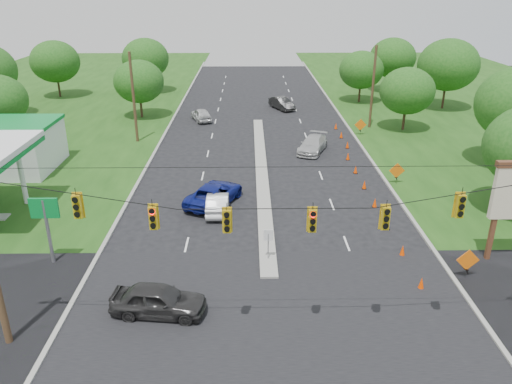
{
  "coord_description": "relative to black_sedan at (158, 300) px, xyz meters",
  "views": [
    {
      "loc": [
        -1.09,
        -19.37,
        15.06
      ],
      "look_at": [
        -0.65,
        9.8,
        2.8
      ],
      "focal_mm": 35.0,
      "sensor_mm": 36.0,
      "label": 1
    }
  ],
  "objects": [
    {
      "name": "curb_right",
      "position": [
        15.64,
        28.96,
        -0.79
      ],
      "size": [
        0.25,
        110.0,
        0.16
      ],
      "primitive_type": "cube",
      "color": "gray",
      "rests_on": "ground"
    },
    {
      "name": "cone_2",
      "position": [
        13.57,
        8.96,
        -0.44
      ],
      "size": [
        0.32,
        0.32,
        0.7
      ],
      "primitive_type": "cone",
      "color": "#FF4100",
      "rests_on": "ground"
    },
    {
      "name": "cone_4",
      "position": [
        13.57,
        15.96,
        -0.44
      ],
      "size": [
        0.32,
        0.32,
        0.7
      ],
      "primitive_type": "cone",
      "color": "#FF4100",
      "rests_on": "ground"
    },
    {
      "name": "median",
      "position": [
        5.54,
        19.96,
        -0.79
      ],
      "size": [
        1.0,
        34.0,
        0.18
      ],
      "primitive_type": "cube",
      "color": "gray",
      "rests_on": "ground"
    },
    {
      "name": "cone_5",
      "position": [
        13.57,
        19.46,
        -0.44
      ],
      "size": [
        0.32,
        0.32,
        0.7
      ],
      "primitive_type": "cone",
      "color": "#FF4100",
      "rests_on": "ground"
    },
    {
      "name": "ground",
      "position": [
        5.54,
        -1.04,
        -0.79
      ],
      "size": [
        160.0,
        160.0,
        0.0
      ],
      "primitive_type": "plane",
      "color": "black",
      "rests_on": "ground"
    },
    {
      "name": "work_sign_1",
      "position": [
        16.34,
        16.96,
        0.3
      ],
      "size": [
        1.27,
        0.58,
        1.37
      ],
      "color": "black",
      "rests_on": "ground"
    },
    {
      "name": "tree_10",
      "position": [
        29.54,
        42.96,
        4.78
      ],
      "size": [
        7.56,
        7.56,
        8.82
      ],
      "color": "black",
      "rests_on": "ground"
    },
    {
      "name": "work_sign_0",
      "position": [
        16.34,
        2.96,
        0.3
      ],
      "size": [
        1.27,
        0.58,
        1.37
      ],
      "color": "black",
      "rests_on": "ground"
    },
    {
      "name": "utility_pole_far_left",
      "position": [
        -6.96,
        28.96,
        3.71
      ],
      "size": [
        0.28,
        0.28,
        9.0
      ],
      "primitive_type": "cylinder",
      "color": "#422D1C",
      "rests_on": "ground"
    },
    {
      "name": "utility_pole_far_right",
      "position": [
        18.04,
        33.96,
        3.71
      ],
      "size": [
        0.28,
        0.28,
        9.0
      ],
      "primitive_type": "cylinder",
      "color": "#422D1C",
      "rests_on": "ground"
    },
    {
      "name": "signal_span",
      "position": [
        5.49,
        -2.04,
        4.18
      ],
      "size": [
        25.6,
        0.32,
        9.0
      ],
      "color": "#422D1C",
      "rests_on": "ground"
    },
    {
      "name": "cone_9",
      "position": [
        14.17,
        33.46,
        -0.44
      ],
      "size": [
        0.32,
        0.32,
        0.7
      ],
      "primitive_type": "cone",
      "color": "#FF4100",
      "rests_on": "ground"
    },
    {
      "name": "cross_street",
      "position": [
        5.54,
        -1.04,
        -0.79
      ],
      "size": [
        160.0,
        14.0,
        0.02
      ],
      "primitive_type": "cube",
      "color": "black",
      "rests_on": "ground"
    },
    {
      "name": "blue_pickup",
      "position": [
        1.89,
        13.3,
        -0.01
      ],
      "size": [
        4.64,
        6.2,
        1.57
      ],
      "primitive_type": "imported",
      "rotation": [
        0.0,
        0.0,
        2.73
      ],
      "color": "navy",
      "rests_on": "ground"
    },
    {
      "name": "silver_car_far",
      "position": [
        10.59,
        25.39,
        -0.05
      ],
      "size": [
        3.76,
        5.5,
        1.48
      ],
      "primitive_type": "imported",
      "rotation": [
        0.0,
        0.0,
        -0.37
      ],
      "color": "#B5B5B5",
      "rests_on": "ground"
    },
    {
      "name": "cone_1",
      "position": [
        13.57,
        5.46,
        -0.44
      ],
      "size": [
        0.32,
        0.32,
        0.7
      ],
      "primitive_type": "cone",
      "color": "#FF4100",
      "rests_on": "ground"
    },
    {
      "name": "tree_9",
      "position": [
        21.54,
        32.96,
        3.54
      ],
      "size": [
        5.88,
        5.88,
        6.86
      ],
      "color": "black",
      "rests_on": "ground"
    },
    {
      "name": "cone_8",
      "position": [
        14.17,
        29.96,
        -0.44
      ],
      "size": [
        0.32,
        0.32,
        0.7
      ],
      "primitive_type": "cone",
      "color": "#FF4100",
      "rests_on": "ground"
    },
    {
      "name": "tree_4",
      "position": [
        -22.46,
        50.96,
        4.16
      ],
      "size": [
        6.72,
        6.72,
        7.84
      ],
      "color": "black",
      "rests_on": "ground"
    },
    {
      "name": "tree_5",
      "position": [
        -8.46,
        38.96,
        3.54
      ],
      "size": [
        5.88,
        5.88,
        6.86
      ],
      "color": "black",
      "rests_on": "ground"
    },
    {
      "name": "tree_6",
      "position": [
        -10.46,
        53.96,
        4.16
      ],
      "size": [
        6.72,
        6.72,
        7.84
      ],
      "color": "black",
      "rests_on": "ground"
    },
    {
      "name": "tree_12",
      "position": [
        19.54,
        46.96,
        3.54
      ],
      "size": [
        5.88,
        5.88,
        6.86
      ],
      "color": "black",
      "rests_on": "ground"
    },
    {
      "name": "dark_car_receding",
      "position": [
        8.74,
        43.05,
        -0.03
      ],
      "size": [
        3.39,
        4.86,
        1.52
      ],
      "primitive_type": "imported",
      "rotation": [
        0.0,
        0.0,
        0.43
      ],
      "color": "black",
      "rests_on": "ground"
    },
    {
      "name": "tree_11",
      "position": [
        25.54,
        53.96,
        4.16
      ],
      "size": [
        6.72,
        6.72,
        7.84
      ],
      "color": "black",
      "rests_on": "ground"
    },
    {
      "name": "cone_0",
      "position": [
        13.57,
        1.96,
        -0.44
      ],
      "size": [
        0.32,
        0.32,
        0.7
      ],
      "primitive_type": "cone",
      "color": "#FF4100",
      "rests_on": "ground"
    },
    {
      "name": "curb_left",
      "position": [
        -4.56,
        28.96,
        -0.79
      ],
      "size": [
        0.25,
        110.0,
        0.16
      ],
      "primitive_type": "cube",
      "color": "gray",
      "rests_on": "ground"
    },
    {
      "name": "black_sedan",
      "position": [
        0.0,
        0.0,
        0.0
      ],
      "size": [
        4.84,
        2.4,
        1.59
      ],
      "primitive_type": "imported",
      "rotation": [
        0.0,
        0.0,
        1.45
      ],
      "color": "#2B2A2A",
      "rests_on": "ground"
    },
    {
      "name": "median_sign",
      "position": [
        5.54,
        4.96,
        0.67
      ],
      "size": [
        0.55,
        0.06,
        2.05
      ],
      "color": "gray",
      "rests_on": "ground"
    },
    {
      "name": "cone_7",
      "position": [
        14.17,
        26.46,
        -0.44
      ],
      "size": [
        0.32,
        0.32,
        0.7
      ],
      "primitive_type": "cone",
      "color": "#FF4100",
      "rests_on": "ground"
    },
    {
      "name": "cone_6",
      "position": [
        13.57,
        22.96,
        -0.44
      ],
      "size": [
        0.32,
        0.32,
        0.7
      ],
      "primitive_type": "cone",
      "color": "#FF4100",
      "rests_on": "ground"
    },
    {
      "name": "silver_car_oncoming",
      "position": [
        -1.15,
        37.33,
        -0.06
      ],
      "size": [
        3.13,
        4.65,
        1.47
      ],
      "primitive_type": "imported",
      "rotation": [
        0.0,
        0.0,
        3.5
      ],
      "color": "#BDBDBD",
      "rests_on": "ground"
    },
    {
      "name": "work_sign_2",
      "position": [
        16.34,
        30.96,
        0.3
      ],
      "size": [
        1.27,
        0.58,
        1.37
      ],
      "color": "black",
      "rests_on": "ground"
    },
    {
      "name": "white_sedan",
      "position": [
        2.24,
        11.91,
        -0.09
      ],
      "size": [
        1.51,
        4.29,
        1.41
      ],
      "primitive_type": "imported",
      "rotation": [
        0.0,
        0.0,
        3.14
      ],
      "color": "silver",
      "rests_on": "ground"
    },
    {
      "name": "cone_3",
      "position": [
        13.57,
        12.46,
        -0.44
      ],
      "size": [
        0.32,
        0.32,
        0.7
      ],
      "primitive_type": "cone",
      "color": "#FF4100",
      "rests_on": "ground"
    }
  ]
}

